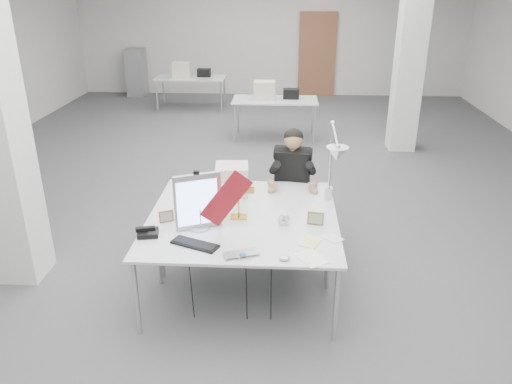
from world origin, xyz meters
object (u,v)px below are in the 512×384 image
monitor (198,202)px  bankers_lamp (239,201)px  laptop (243,256)px  desk_phone (148,233)px  seated_person (293,167)px  office_chair (292,196)px  architect_lamp (333,162)px  desk_main (239,239)px  beige_monitor (232,180)px

monitor → bankers_lamp: size_ratio=1.48×
laptop → desk_phone: (-0.87, 0.34, 0.01)m
seated_person → office_chair: bearing=99.4°
seated_person → architect_lamp: size_ratio=0.88×
desk_main → monitor: size_ratio=3.42×
desk_main → bankers_lamp: bearing=95.0°
office_chair → desk_main: bearing=-98.7°
desk_main → seated_person: (0.49, 1.43, 0.16)m
seated_person → bankers_lamp: 1.15m
monitor → office_chair: bearing=33.1°
monitor → architect_lamp: 1.34m
laptop → bankers_lamp: size_ratio=0.84×
architect_lamp → office_chair: bearing=112.2°
seated_person → beige_monitor: size_ratio=2.56×
monitor → laptop: bearing=-72.3°
laptop → architect_lamp: architect_lamp is taller
laptop → architect_lamp: bearing=31.5°
desk_main → beige_monitor: beige_monitor is taller
monitor → desk_phone: bearing=177.9°
bankers_lamp → architect_lamp: size_ratio=0.36×
desk_main → laptop: size_ratio=6.06×
office_chair → monitor: (-0.86, -1.31, 0.50)m
seated_person → monitor: 1.53m
desk_phone → desk_main: bearing=-10.7°
monitor → desk_phone: size_ratio=2.93×
architect_lamp → bankers_lamp: bearing=-165.6°
desk_main → bankers_lamp: (-0.04, 0.41, 0.19)m
bankers_lamp → architect_lamp: architect_lamp is taller
bankers_lamp → desk_phone: 0.88m
office_chair → laptop: (-0.42, -1.82, 0.25)m
laptop → bankers_lamp: (-0.10, 0.74, 0.17)m
office_chair → laptop: 1.88m
monitor → bankers_lamp: monitor is taller
beige_monitor → monitor: bearing=-110.1°
architect_lamp → laptop: bearing=-130.0°
beige_monitor → architect_lamp: size_ratio=0.34×
desk_phone → architect_lamp: bearing=11.5°
desk_main → laptop: bearing=-79.2°
architect_lamp → monitor: bearing=-160.0°
bankers_lamp → desk_main: bearing=-89.8°
monitor → architect_lamp: bearing=-1.7°
desk_main → architect_lamp: (0.85, 0.67, 0.50)m
seated_person → beige_monitor: bearing=-135.3°
office_chair → beige_monitor: size_ratio=3.08×
seated_person → architect_lamp: architect_lamp is taller
seated_person → monitor: (-0.86, -1.26, 0.12)m
office_chair → architect_lamp: architect_lamp is taller
bankers_lamp → laptop: bearing=-87.1°
seated_person → monitor: seated_person is taller
laptop → monitor: bearing=110.9°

